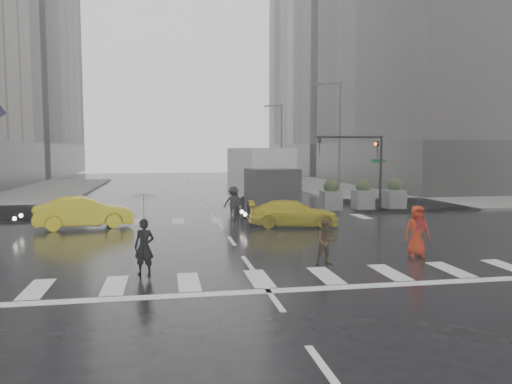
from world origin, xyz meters
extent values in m
plane|color=black|center=(0.00, 0.00, 0.00)|extent=(120.00, 120.00, 0.00)
cube|color=slate|center=(19.50, 17.50, 0.07)|extent=(35.00, 35.00, 0.15)
cube|color=#282623|center=(29.00, 27.00, 2.20)|extent=(26.05, 26.05, 4.40)
cube|color=#A1988C|center=(29.00, 56.00, 18.00)|extent=(26.00, 26.00, 36.00)
cube|color=#282623|center=(29.00, 56.00, 2.20)|extent=(26.05, 26.05, 4.40)
cylinder|color=black|center=(10.00, 8.00, 2.25)|extent=(0.16, 0.16, 4.50)
cylinder|color=black|center=(8.00, 8.00, 4.40)|extent=(4.00, 0.12, 0.12)
imported|color=black|center=(9.75, 8.00, 3.70)|extent=(0.16, 0.20, 1.00)
imported|color=black|center=(6.20, 8.00, 3.90)|extent=(0.16, 0.20, 1.00)
sphere|color=#FF190C|center=(9.65, 8.00, 4.00)|extent=(0.20, 0.20, 0.20)
cube|color=#0D5D2B|center=(10.00, 8.30, 3.00)|extent=(0.90, 0.03, 0.22)
cylinder|color=#59595B|center=(11.00, 18.00, 4.50)|extent=(0.20, 0.20, 9.00)
cylinder|color=#59595B|center=(10.10, 18.00, 8.80)|extent=(1.80, 0.12, 0.12)
cube|color=#59595B|center=(9.20, 18.00, 8.70)|extent=(0.50, 0.22, 0.15)
cylinder|color=#59595B|center=(11.00, 38.00, 4.50)|extent=(0.20, 0.20, 9.00)
cylinder|color=#59595B|center=(10.10, 38.00, 8.80)|extent=(1.80, 0.12, 0.12)
cube|color=#59595B|center=(9.20, 38.00, 8.70)|extent=(0.50, 0.22, 0.15)
cube|color=slate|center=(7.00, 8.20, 0.70)|extent=(1.10, 1.10, 1.10)
sphere|color=#243216|center=(7.00, 8.20, 1.50)|extent=(0.90, 0.90, 0.90)
cube|color=slate|center=(9.00, 8.20, 0.70)|extent=(1.10, 1.10, 1.10)
sphere|color=#243216|center=(9.00, 8.20, 1.50)|extent=(0.90, 0.90, 0.90)
cube|color=slate|center=(11.00, 8.20, 0.70)|extent=(1.10, 1.10, 1.10)
sphere|color=#243216|center=(11.00, 8.20, 1.50)|extent=(0.90, 0.90, 0.90)
imported|color=black|center=(-3.24, -4.96, 0.83)|extent=(0.70, 0.57, 1.66)
imported|color=black|center=(-3.24, -4.96, 1.99)|extent=(1.22, 1.24, 0.88)
imported|color=#432D17|center=(2.46, -4.62, 0.72)|extent=(0.73, 0.58, 1.43)
imported|color=red|center=(5.95, -4.00, 0.88)|extent=(0.94, 0.68, 1.76)
cube|color=maroon|center=(5.95, -4.18, 1.15)|extent=(0.30, 0.20, 0.40)
imported|color=black|center=(1.07, 6.15, 0.75)|extent=(0.93, 0.63, 1.49)
imported|color=black|center=(0.93, 6.21, 0.87)|extent=(1.28, 1.05, 1.74)
imported|color=#DACA0B|center=(-6.40, 4.60, 0.74)|extent=(4.68, 2.40, 1.47)
imported|color=#DACA0B|center=(3.44, 3.29, 0.63)|extent=(4.03, 2.30, 1.25)
cube|color=silver|center=(3.00, 9.62, 2.27)|extent=(2.66, 5.10, 2.99)
cube|color=#2D2D32|center=(3.00, 6.07, 1.39)|extent=(2.55, 1.99, 2.55)
cube|color=black|center=(3.00, 6.07, 2.16)|extent=(2.22, 1.00, 1.00)
cylinder|color=black|center=(1.84, 5.85, 0.50)|extent=(0.31, 1.00, 1.00)
cylinder|color=black|center=(4.16, 5.85, 0.50)|extent=(0.31, 1.00, 1.00)
cylinder|color=black|center=(1.84, 8.29, 0.50)|extent=(0.31, 1.00, 1.00)
cylinder|color=black|center=(4.16, 8.29, 0.50)|extent=(0.31, 1.00, 1.00)
cylinder|color=black|center=(1.84, 11.39, 0.50)|extent=(0.31, 1.00, 1.00)
cylinder|color=black|center=(4.16, 11.39, 0.50)|extent=(0.31, 1.00, 1.00)
camera|label=1|loc=(-2.60, -19.77, 3.70)|focal=35.00mm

